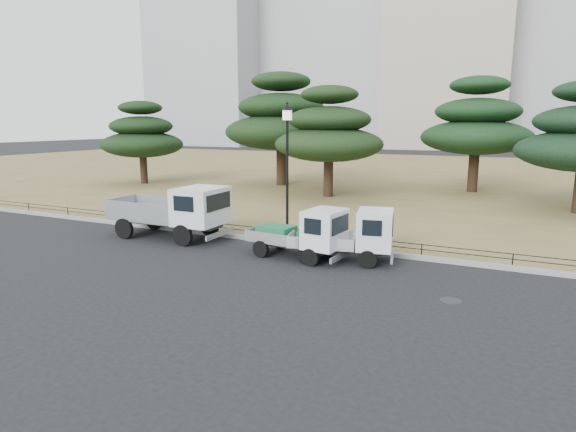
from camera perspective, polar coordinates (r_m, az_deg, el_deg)
The scene contains 14 objects.
ground at distance 17.20m, azimuth -2.86°, elevation -5.40°, with size 220.00×220.00×0.00m, color black.
lawn at distance 46.06m, azimuth 15.41°, elevation 4.63°, with size 120.00×56.00×0.15m, color olive.
curb at distance 19.43m, azimuth 0.76°, elevation -3.23°, with size 120.00×0.25×0.16m, color gray.
truck_large at distance 20.91m, azimuth -13.36°, elevation 0.77°, with size 5.19×2.16×2.25m.
truck_kei_front at distance 17.36m, azimuth 1.81°, elevation -2.06°, with size 3.69×1.90×1.88m.
truck_kei_rear at distance 17.12m, azimuth 7.27°, elevation -2.32°, with size 3.82×2.20×1.88m.
street_lamp at distance 19.33m, azimuth -0.09°, elevation 7.89°, with size 0.48×0.48×5.41m.
pipe_fence at distance 19.48m, azimuth 0.94°, elevation -2.11°, with size 38.00×0.04×0.40m.
tarp_pile at distance 23.54m, azimuth -14.17°, elevation 0.09°, with size 1.75×1.52×0.97m.
manhole at distance 14.26m, azimuth 18.72°, elevation -9.49°, with size 0.60×0.60×0.01m, color #2D2D30.
pine_west_far at distance 39.58m, azimuth -16.93°, elevation 9.04°, with size 6.32×6.32×6.38m.
pine_west_near at distance 36.81m, azimuth -0.82°, elevation 11.22°, with size 8.42×8.42×8.42m.
pine_center_left at distance 31.05m, azimuth 4.88°, elevation 9.75°, with size 6.91×6.91×7.03m.
pine_center_right at distance 35.51m, azimuth 21.44°, elevation 9.93°, with size 7.34×7.34×7.79m.
Camera 1 is at (7.81, -14.55, 4.85)m, focal length 30.00 mm.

